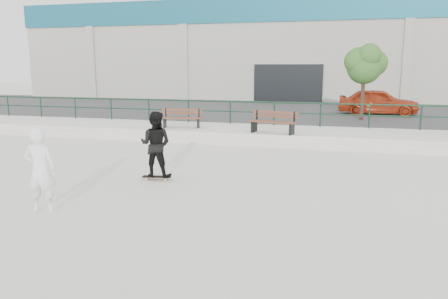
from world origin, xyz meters
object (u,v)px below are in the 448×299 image
(bench_left, at_px, (182,118))
(tree, at_px, (365,63))
(seated_skater, at_px, (40,170))
(red_car, at_px, (378,102))
(standing_skater, at_px, (156,144))
(skateboard, at_px, (157,177))
(bench_right, at_px, (273,122))

(bench_left, xyz_separation_m, tree, (7.52, 4.77, 2.32))
(bench_left, height_order, seated_skater, seated_skater)
(red_car, bearing_deg, tree, 164.17)
(tree, height_order, standing_skater, tree)
(bench_left, bearing_deg, standing_skater, -86.17)
(skateboard, height_order, seated_skater, seated_skater)
(seated_skater, bearing_deg, skateboard, -126.18)
(tree, distance_m, seated_skater, 16.26)
(bench_left, xyz_separation_m, red_car, (8.42, 7.35, 0.31))
(bench_left, xyz_separation_m, standing_skater, (1.71, -6.58, 0.10))
(bench_right, xyz_separation_m, standing_skater, (-2.29, -6.01, 0.06))
(bench_left, xyz_separation_m, skateboard, (1.71, -6.58, -0.82))
(standing_skater, relative_size, seated_skater, 0.98)
(red_car, distance_m, seated_skater, 18.82)
(tree, bearing_deg, bench_left, -147.63)
(tree, height_order, red_car, tree)
(bench_right, xyz_separation_m, red_car, (4.42, 7.91, 0.27))
(bench_right, height_order, skateboard, bench_right)
(red_car, distance_m, skateboard, 15.50)
(red_car, bearing_deg, skateboard, 157.72)
(bench_left, bearing_deg, tree, 21.64)
(bench_right, relative_size, tree, 0.54)
(skateboard, bearing_deg, red_car, 53.42)
(standing_skater, bearing_deg, bench_left, -78.51)
(red_car, bearing_deg, standing_skater, 157.72)
(bench_left, height_order, bench_right, bench_right)
(bench_left, relative_size, red_car, 0.43)
(skateboard, xyz_separation_m, seated_skater, (-1.26, -3.12, 0.84))
(tree, relative_size, red_car, 0.88)
(skateboard, height_order, standing_skater, standing_skater)
(red_car, bearing_deg, bench_left, 134.55)
(seated_skater, bearing_deg, red_car, -129.24)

